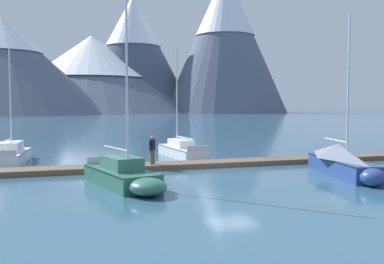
{
  "coord_description": "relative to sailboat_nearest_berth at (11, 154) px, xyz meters",
  "views": [
    {
      "loc": [
        -10.11,
        -20.91,
        3.79
      ],
      "look_at": [
        0.0,
        6.0,
        2.0
      ],
      "focal_mm": 41.29,
      "sensor_mm": 36.0,
      "label": 1
    }
  ],
  "objects": [
    {
      "name": "mountain_east_summit",
      "position": [
        30.31,
        181.98,
        18.87
      ],
      "size": [
        94.76,
        94.76,
        36.26
      ],
      "color": "slate",
      "rests_on": "ground"
    },
    {
      "name": "sailboat_nearest_berth",
      "position": [
        0.0,
        0.0,
        0.0
      ],
      "size": [
        2.71,
        6.83,
        7.46
      ],
      "color": "white",
      "rests_on": "ground"
    },
    {
      "name": "person_on_dock",
      "position": [
        7.85,
        -6.3,
        0.73
      ],
      "size": [
        0.42,
        0.46,
        1.69
      ],
      "color": "brown",
      "rests_on": "dock"
    },
    {
      "name": "mountain_shoulder_ridge",
      "position": [
        -7.67,
        156.54,
        18.84
      ],
      "size": [
        83.13,
        83.13,
        37.57
      ],
      "color": "slate",
      "rests_on": "ground"
    },
    {
      "name": "sailboat_second_berth",
      "position": [
        5.18,
        -11.24,
        0.01
      ],
      "size": [
        2.91,
        6.55,
        9.25
      ],
      "color": "#336B56",
      "rests_on": "ground"
    },
    {
      "name": "mountain_north_horn",
      "position": [
        90.0,
        161.27,
        34.53
      ],
      "size": [
        58.8,
        58.8,
        66.71
      ],
      "color": "slate",
      "rests_on": "ground"
    },
    {
      "name": "ground_plane",
      "position": [
        11.11,
        -10.21,
        -0.53
      ],
      "size": [
        700.0,
        700.0,
        0.0
      ],
      "primitive_type": "plane",
      "color": "#335B75"
    },
    {
      "name": "sailboat_mid_dock_port",
      "position": [
        11.43,
        -0.82,
        -0.02
      ],
      "size": [
        1.73,
        7.09,
        7.88
      ],
      "color": "silver",
      "rests_on": "ground"
    },
    {
      "name": "dock",
      "position": [
        11.11,
        -6.21,
        -0.39
      ],
      "size": [
        28.36,
        3.3,
        0.3
      ],
      "color": "brown",
      "rests_on": "ground"
    },
    {
      "name": "mountain_rear_spur",
      "position": [
        51.03,
        184.5,
        29.39
      ],
      "size": [
        59.66,
        59.66,
        57.19
      ],
      "color": "#424C60",
      "rests_on": "ground"
    },
    {
      "name": "sailboat_mid_dock_starboard",
      "position": [
        16.8,
        -11.98,
        0.27
      ],
      "size": [
        3.27,
        7.29,
        8.45
      ],
      "color": "navy",
      "rests_on": "ground"
    }
  ]
}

